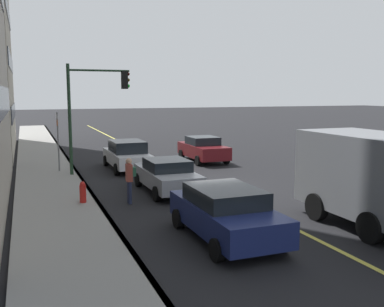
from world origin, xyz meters
TOP-DOWN VIEW (x-y plane):
  - ground at (0.00, 0.00)m, footprint 200.00×200.00m
  - sidewalk_slab at (0.00, 6.66)m, footprint 80.00×3.00m
  - curb_edge at (0.00, 5.24)m, footprint 80.00×0.16m
  - lane_stripe_center at (0.00, 0.00)m, footprint 80.00×0.16m
  - car_white at (5.81, 2.45)m, footprint 4.68×2.02m
  - car_navy at (-6.62, 2.40)m, footprint 4.43×2.09m
  - car_maroon at (6.87, -2.49)m, footprint 4.30×2.00m
  - car_silver at (-0.26, 2.13)m, footprint 4.43×1.97m
  - pedestrian_with_backpack at (-1.60, 4.03)m, footprint 0.43×0.38m
  - traffic_light_mast at (4.51, 4.41)m, footprint 0.28×3.11m
  - street_sign_post at (5.76, 6.07)m, footprint 0.60×0.08m
  - fire_hydrant at (-1.43, 5.76)m, footprint 0.24×0.24m

SIDE VIEW (x-z plane):
  - ground at x=0.00m, z-range 0.00..0.00m
  - lane_stripe_center at x=0.00m, z-range 0.00..0.01m
  - sidewalk_slab at x=0.00m, z-range 0.00..0.15m
  - curb_edge at x=0.00m, z-range 0.00..0.15m
  - fire_hydrant at x=-1.43m, z-range 0.00..0.94m
  - car_silver at x=-0.26m, z-range 0.02..1.43m
  - car_maroon at x=6.87m, z-range 0.01..1.54m
  - car_navy at x=-6.62m, z-range 0.04..1.54m
  - car_white at x=5.81m, z-range 0.01..1.60m
  - pedestrian_with_backpack at x=-1.60m, z-range 0.15..1.89m
  - street_sign_post at x=5.76m, z-range 0.27..3.47m
  - traffic_light_mast at x=4.51m, z-range 0.99..6.56m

